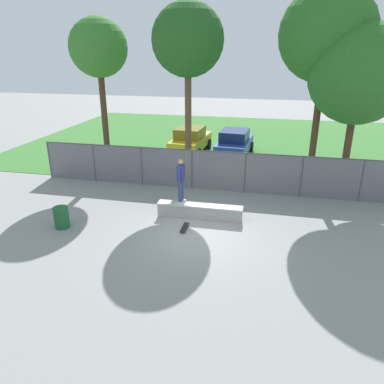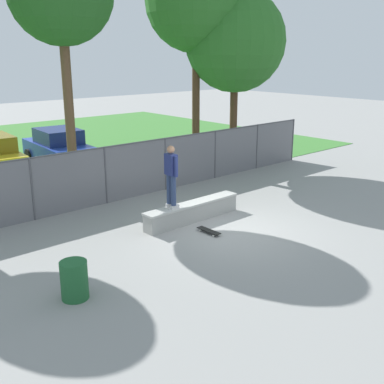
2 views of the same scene
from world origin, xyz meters
TOP-DOWN VIEW (x-y plane):
  - ground_plane at (0.00, 0.00)m, footprint 80.00×80.00m
  - grass_strip at (0.00, 14.90)m, footprint 29.69×20.00m
  - concrete_ledge at (-0.24, 1.41)m, footprint 3.41×0.51m
  - skateboarder at (-1.01, 1.45)m, footprint 0.30×0.60m
  - skateboard at (-0.60, 0.32)m, footprint 0.20×0.80m
  - chainlink_fence at (0.00, 4.60)m, footprint 17.76×0.07m
  - tree_near_left at (-6.50, 6.58)m, footprint 2.93×2.93m
  - tree_near_right at (-1.74, 5.93)m, footprint 3.34×3.34m
  - tree_mid at (4.32, 6.35)m, footprint 4.14×4.14m
  - tree_far at (5.70, 5.45)m, footprint 4.17×4.17m
  - car_yellow at (-2.78, 11.07)m, footprint 2.25×4.32m
  - car_blue at (0.11, 10.88)m, footprint 2.25×4.32m
  - trash_bin at (-5.17, -0.52)m, footprint 0.56×0.56m

SIDE VIEW (x-z plane):
  - ground_plane at x=0.00m, z-range 0.00..0.00m
  - grass_strip at x=0.00m, z-range 0.00..0.02m
  - skateboard at x=-0.60m, z-range 0.03..0.12m
  - concrete_ledge at x=-0.24m, z-range 0.00..0.57m
  - trash_bin at x=-5.17m, z-range 0.00..0.82m
  - car_yellow at x=-2.78m, z-range 0.01..1.67m
  - car_blue at x=0.11m, z-range 0.01..1.67m
  - chainlink_fence at x=0.00m, z-range 0.08..2.01m
  - skateboarder at x=-1.01m, z-range 0.66..2.48m
  - tree_far at x=5.70m, z-range 1.61..9.03m
  - tree_near_left at x=-6.50m, z-range 2.39..10.25m
  - tree_near_right at x=-1.74m, z-range 2.46..10.85m
  - tree_mid at x=4.32m, z-range 2.39..11.36m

